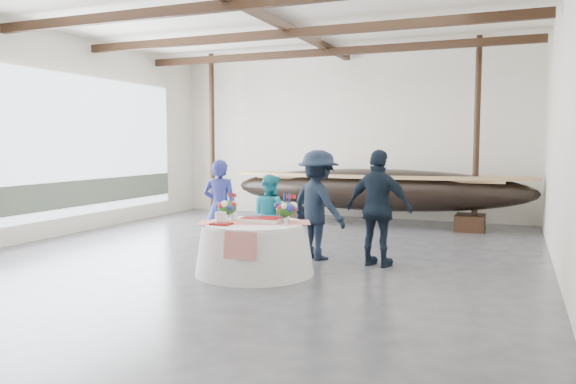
% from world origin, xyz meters
% --- Properties ---
extents(floor, '(10.00, 12.00, 0.01)m').
position_xyz_m(floor, '(0.00, 0.00, 0.00)').
color(floor, '#3D3D42').
rests_on(floor, ground).
extents(wall_back, '(10.00, 0.02, 4.50)m').
position_xyz_m(wall_back, '(0.00, 6.00, 2.25)').
color(wall_back, silver).
rests_on(wall_back, ground).
extents(wall_left, '(0.02, 12.00, 4.50)m').
position_xyz_m(wall_left, '(-5.00, 0.00, 2.25)').
color(wall_left, silver).
rests_on(wall_left, ground).
extents(wall_right, '(0.02, 12.00, 4.50)m').
position_xyz_m(wall_right, '(5.00, 0.00, 2.25)').
color(wall_right, silver).
rests_on(wall_right, ground).
extents(ceiling, '(10.00, 12.00, 0.01)m').
position_xyz_m(ceiling, '(0.00, 0.00, 4.50)').
color(ceiling, white).
rests_on(ceiling, wall_back).
extents(pavilion_structure, '(9.80, 11.76, 4.50)m').
position_xyz_m(pavilion_structure, '(0.00, 0.79, 4.00)').
color(pavilion_structure, black).
rests_on(pavilion_structure, ground).
extents(open_bay, '(0.03, 7.00, 3.20)m').
position_xyz_m(open_bay, '(-4.95, 1.00, 1.83)').
color(open_bay, silver).
rests_on(open_bay, ground).
extents(longboat_display, '(7.56, 1.51, 1.42)m').
position_xyz_m(longboat_display, '(1.14, 4.57, 0.90)').
color(longboat_display, black).
rests_on(longboat_display, ground).
extents(banquet_table, '(1.88, 1.88, 0.81)m').
position_xyz_m(banquet_table, '(0.57, -1.24, 0.40)').
color(banquet_table, silver).
rests_on(banquet_table, ground).
extents(tabletop_items, '(1.82, 1.18, 0.40)m').
position_xyz_m(tabletop_items, '(0.50, -1.12, 0.95)').
color(tabletop_items, red).
rests_on(tabletop_items, banquet_table).
extents(guest_woman_blue, '(0.70, 0.51, 1.76)m').
position_xyz_m(guest_woman_blue, '(-0.65, -0.14, 0.88)').
color(guest_woman_blue, navy).
rests_on(guest_woman_blue, ground).
extents(guest_woman_teal, '(0.89, 0.80, 1.49)m').
position_xyz_m(guest_woman_teal, '(0.25, 0.08, 0.75)').
color(guest_woman_teal, teal).
rests_on(guest_woman_teal, ground).
extents(guest_man_left, '(1.44, 1.25, 1.93)m').
position_xyz_m(guest_man_left, '(1.14, 0.18, 0.97)').
color(guest_man_left, black).
rests_on(guest_man_left, ground).
extents(guest_man_right, '(1.21, 0.69, 1.95)m').
position_xyz_m(guest_man_right, '(2.27, -0.01, 0.98)').
color(guest_man_right, black).
rests_on(guest_man_right, ground).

